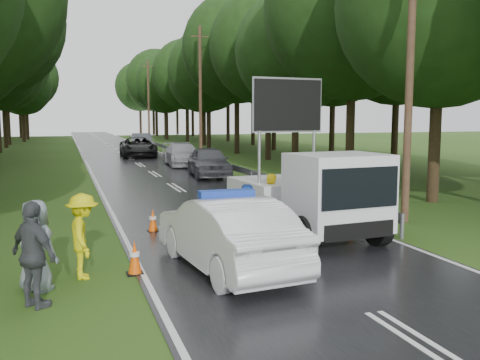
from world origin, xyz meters
name	(u,v)px	position (x,y,z in m)	size (l,w,h in m)	color
ground	(273,250)	(0.00, 0.00, 0.00)	(160.00, 160.00, 0.00)	#294B15
road	(130,158)	(0.00, 30.00, 0.01)	(7.00, 140.00, 0.02)	black
guardrail	(177,151)	(3.70, 29.67, 0.55)	(0.12, 60.06, 0.70)	gray
utility_pole_near	(410,56)	(5.20, 2.00, 5.06)	(1.40, 0.24, 10.00)	#402A1D
utility_pole_mid	(200,92)	(5.20, 28.00, 5.06)	(1.40, 0.24, 10.00)	#402A1D
utility_pole_far	(149,101)	(5.20, 54.00, 5.06)	(1.40, 0.24, 10.00)	#402A1D
police_sedan	(227,234)	(-1.59, -1.28, 0.79)	(2.20, 4.92, 1.72)	silver
work_truck	(311,195)	(1.48, 0.98, 1.17)	(2.83, 5.59, 4.32)	gray
barrier	(248,198)	(0.57, 3.58, 0.74)	(2.37, 0.32, 0.98)	#D4E30C
officer	(270,203)	(0.68, 2.00, 0.83)	(0.61, 0.40, 1.66)	#E1B60C
civilian	(249,216)	(-0.47, 0.50, 0.79)	(0.77, 0.60, 1.58)	#193FA2
bystander_left	(83,236)	(-4.51, -0.93, 0.87)	(1.12, 0.65, 1.74)	yellow
bystander_mid	(34,255)	(-5.37, -2.42, 0.93)	(1.09, 0.45, 1.85)	#3D3F44
bystander_right	(36,246)	(-5.37, -1.50, 0.87)	(0.85, 0.55, 1.74)	gray
queue_car_first	(209,162)	(2.60, 15.87, 0.82)	(1.94, 4.81, 1.64)	#3E3F45
queue_car_second	(183,155)	(2.60, 22.57, 0.75)	(2.09, 5.15, 1.49)	gray
queue_car_third	(138,147)	(0.80, 31.05, 0.80)	(2.65, 5.74, 1.60)	black
queue_car_fourth	(142,142)	(2.22, 39.04, 0.82)	(1.73, 4.95, 1.63)	#3C3F44
cone_near_left	(135,258)	(-3.50, -1.00, 0.35)	(0.34, 0.34, 0.72)	black
cone_center	(235,238)	(-1.00, 0.00, 0.36)	(0.35, 0.35, 0.74)	black
cone_far	(216,204)	(-0.04, 5.00, 0.37)	(0.36, 0.36, 0.77)	black
cone_left_mid	(153,221)	(-2.48, 3.00, 0.32)	(0.31, 0.31, 0.67)	black
cone_right	(352,213)	(3.50, 2.27, 0.31)	(0.30, 0.30, 0.64)	black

